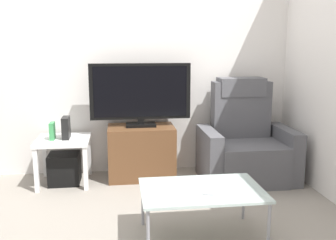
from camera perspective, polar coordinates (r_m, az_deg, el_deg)
name	(u,v)px	position (r m, az deg, el deg)	size (l,w,h in m)	color
ground_plane	(132,209)	(3.53, -5.38, -12.96)	(6.40, 6.40, 0.00)	gray
wall_back	(126,57)	(4.36, -6.27, 9.22)	(6.40, 0.06, 2.60)	silver
tv_stand	(141,152)	(4.22, -3.97, -4.74)	(0.71, 0.46, 0.57)	brown
television	(140,93)	(4.12, -4.11, 3.98)	(1.08, 0.20, 0.68)	black
recliner_armchair	(245,145)	(4.25, 11.40, -3.62)	(0.98, 0.78, 1.08)	#515156
side_table	(63,146)	(4.15, -15.25, -3.71)	(0.54, 0.54, 0.48)	white
subwoofer_box	(65,168)	(4.22, -15.08, -6.94)	(0.32, 0.32, 0.32)	black
book_upright	(52,131)	(4.11, -16.78, -1.58)	(0.04, 0.13, 0.18)	#388C4C
game_console	(66,128)	(4.11, -14.88, -1.11)	(0.07, 0.20, 0.22)	black
coffee_table	(202,192)	(2.90, 5.00, -10.56)	(0.90, 0.60, 0.39)	#B2C6C1
cell_phone	(208,191)	(2.84, 5.98, -10.42)	(0.07, 0.15, 0.01)	#B7B7BC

